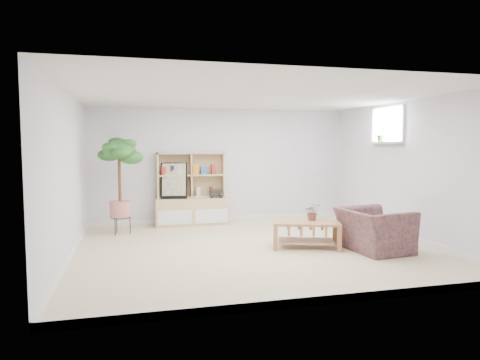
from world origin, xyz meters
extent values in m
cube|color=#C3B194|center=(0.00, 0.00, 0.00)|extent=(5.50, 5.00, 0.01)
cube|color=white|center=(0.00, 0.00, 2.40)|extent=(5.50, 5.00, 0.01)
cube|color=silver|center=(0.00, 2.50, 1.20)|extent=(5.50, 0.01, 2.40)
cube|color=silver|center=(0.00, -2.50, 1.20)|extent=(5.50, 0.01, 2.40)
cube|color=silver|center=(-2.75, 0.00, 1.20)|extent=(0.01, 5.00, 2.40)
cube|color=silver|center=(2.75, 0.00, 1.20)|extent=(0.01, 5.00, 2.40)
cube|color=white|center=(2.67, 0.60, 1.68)|extent=(0.14, 1.00, 0.04)
imported|color=#255E2B|center=(0.95, -0.10, 0.56)|extent=(0.30, 0.28, 0.27)
imported|color=#151743|center=(1.74, -0.62, 0.37)|extent=(0.98, 1.09, 0.75)
imported|color=#204C18|center=(2.67, 0.72, 1.83)|extent=(0.17, 0.14, 0.27)
camera|label=1|loc=(-1.85, -6.42, 1.64)|focal=32.00mm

